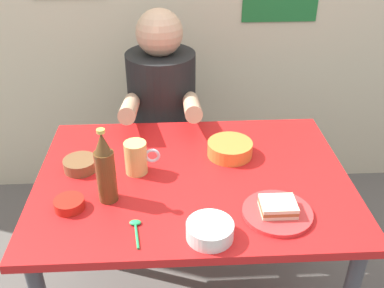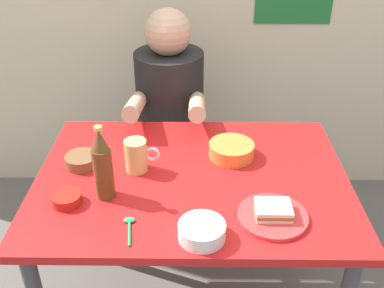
% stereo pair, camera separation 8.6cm
% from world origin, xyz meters
% --- Properties ---
extents(dining_table, '(1.10, 0.80, 0.74)m').
position_xyz_m(dining_table, '(0.00, 0.00, 0.65)').
color(dining_table, red).
rests_on(dining_table, ground).
extents(stool, '(0.34, 0.34, 0.45)m').
position_xyz_m(stool, '(-0.11, 0.63, 0.35)').
color(stool, '#4C4C51').
rests_on(stool, ground).
extents(person_seated, '(0.33, 0.56, 0.72)m').
position_xyz_m(person_seated, '(-0.11, 0.62, 0.77)').
color(person_seated, black).
rests_on(person_seated, stool).
extents(plate_orange, '(0.22, 0.22, 0.01)m').
position_xyz_m(plate_orange, '(0.25, -0.23, 0.75)').
color(plate_orange, red).
rests_on(plate_orange, dining_table).
extents(sandwich, '(0.11, 0.09, 0.04)m').
position_xyz_m(sandwich, '(0.25, -0.23, 0.77)').
color(sandwich, beige).
rests_on(sandwich, plate_orange).
extents(beer_mug, '(0.13, 0.08, 0.12)m').
position_xyz_m(beer_mug, '(-0.20, 0.03, 0.80)').
color(beer_mug, '#D1BC66').
rests_on(beer_mug, dining_table).
extents(beer_bottle, '(0.06, 0.06, 0.26)m').
position_xyz_m(beer_bottle, '(-0.28, -0.12, 0.86)').
color(beer_bottle, '#593819').
rests_on(beer_bottle, dining_table).
extents(sambal_bowl_red, '(0.10, 0.10, 0.03)m').
position_xyz_m(sambal_bowl_red, '(-0.40, -0.16, 0.76)').
color(sambal_bowl_red, '#B21E14').
rests_on(sambal_bowl_red, dining_table).
extents(soup_bowl_orange, '(0.17, 0.17, 0.05)m').
position_xyz_m(soup_bowl_orange, '(0.15, 0.13, 0.77)').
color(soup_bowl_orange, orange).
rests_on(soup_bowl_orange, dining_table).
extents(rice_bowl_white, '(0.14, 0.14, 0.05)m').
position_xyz_m(rice_bowl_white, '(0.03, -0.32, 0.77)').
color(rice_bowl_white, silver).
rests_on(rice_bowl_white, dining_table).
extents(condiment_bowl_brown, '(0.12, 0.12, 0.04)m').
position_xyz_m(condiment_bowl_brown, '(-0.40, 0.06, 0.76)').
color(condiment_bowl_brown, brown).
rests_on(condiment_bowl_brown, dining_table).
extents(spoon, '(0.04, 0.12, 0.01)m').
position_xyz_m(spoon, '(-0.19, -0.27, 0.75)').
color(spoon, '#26A559').
rests_on(spoon, dining_table).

